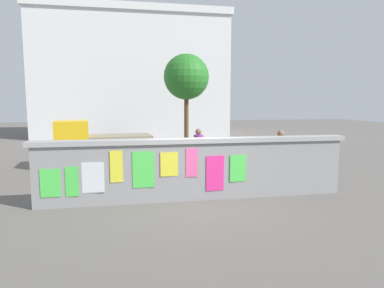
{
  "coord_description": "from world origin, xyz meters",
  "views": [
    {
      "loc": [
        -1.78,
        -8.57,
        2.55
      ],
      "look_at": [
        0.27,
        2.02,
        1.22
      ],
      "focal_mm": 31.93,
      "sensor_mm": 36.0,
      "label": 1
    }
  ],
  "objects_px": {
    "person_bystander": "(198,146)",
    "bicycle_far": "(166,171)",
    "auto_rickshaw_truck": "(99,144)",
    "motorcycle": "(250,153)",
    "tree_roadside": "(186,77)",
    "bicycle_near": "(234,171)",
    "person_walking": "(280,149)"
  },
  "relations": [
    {
      "from": "tree_roadside",
      "to": "person_walking",
      "type": "bearing_deg",
      "value": -79.97
    },
    {
      "from": "motorcycle",
      "to": "auto_rickshaw_truck",
      "type": "bearing_deg",
      "value": 175.59
    },
    {
      "from": "person_bystander",
      "to": "bicycle_far",
      "type": "bearing_deg",
      "value": -140.27
    },
    {
      "from": "auto_rickshaw_truck",
      "to": "tree_roadside",
      "type": "distance_m",
      "value": 8.07
    },
    {
      "from": "person_walking",
      "to": "tree_roadside",
      "type": "xyz_separation_m",
      "value": [
        -1.6,
        9.06,
        2.98
      ]
    },
    {
      "from": "person_bystander",
      "to": "motorcycle",
      "type": "bearing_deg",
      "value": 30.13
    },
    {
      "from": "person_walking",
      "to": "person_bystander",
      "type": "xyz_separation_m",
      "value": [
        -2.55,
        1.19,
        0.0
      ]
    },
    {
      "from": "bicycle_far",
      "to": "person_walking",
      "type": "bearing_deg",
      "value": -1.8
    },
    {
      "from": "bicycle_far",
      "to": "tree_roadside",
      "type": "xyz_separation_m",
      "value": [
        2.23,
        8.94,
        3.6
      ]
    },
    {
      "from": "motorcycle",
      "to": "bicycle_far",
      "type": "xyz_separation_m",
      "value": [
        -3.78,
        -2.52,
        -0.1
      ]
    },
    {
      "from": "person_bystander",
      "to": "tree_roadside",
      "type": "bearing_deg",
      "value": 83.13
    },
    {
      "from": "motorcycle",
      "to": "tree_roadside",
      "type": "bearing_deg",
      "value": 103.57
    },
    {
      "from": "bicycle_near",
      "to": "person_walking",
      "type": "relative_size",
      "value": 1.05
    },
    {
      "from": "bicycle_far",
      "to": "auto_rickshaw_truck",
      "type": "bearing_deg",
      "value": 127.29
    },
    {
      "from": "bicycle_far",
      "to": "person_bystander",
      "type": "height_order",
      "value": "person_bystander"
    },
    {
      "from": "auto_rickshaw_truck",
      "to": "bicycle_far",
      "type": "xyz_separation_m",
      "value": [
        2.27,
        -2.99,
        -0.54
      ]
    },
    {
      "from": "auto_rickshaw_truck",
      "to": "person_bystander",
      "type": "distance_m",
      "value": 4.04
    },
    {
      "from": "motorcycle",
      "to": "tree_roadside",
      "type": "distance_m",
      "value": 7.48
    },
    {
      "from": "auto_rickshaw_truck",
      "to": "person_walking",
      "type": "bearing_deg",
      "value": -26.95
    },
    {
      "from": "motorcycle",
      "to": "bicycle_far",
      "type": "height_order",
      "value": "bicycle_far"
    },
    {
      "from": "person_walking",
      "to": "tree_roadside",
      "type": "height_order",
      "value": "tree_roadside"
    },
    {
      "from": "bicycle_near",
      "to": "bicycle_far",
      "type": "bearing_deg",
      "value": 166.43
    },
    {
      "from": "bicycle_near",
      "to": "person_walking",
      "type": "distance_m",
      "value": 1.87
    },
    {
      "from": "motorcycle",
      "to": "bicycle_near",
      "type": "relative_size",
      "value": 1.12
    },
    {
      "from": "bicycle_near",
      "to": "tree_roadside",
      "type": "height_order",
      "value": "tree_roadside"
    },
    {
      "from": "motorcycle",
      "to": "tree_roadside",
      "type": "relative_size",
      "value": 0.36
    },
    {
      "from": "person_bystander",
      "to": "tree_roadside",
      "type": "height_order",
      "value": "tree_roadside"
    },
    {
      "from": "bicycle_far",
      "to": "person_bystander",
      "type": "relative_size",
      "value": 1.02
    },
    {
      "from": "motorcycle",
      "to": "bicycle_far",
      "type": "bearing_deg",
      "value": -146.35
    },
    {
      "from": "motorcycle",
      "to": "bicycle_near",
      "type": "distance_m",
      "value": 3.46
    },
    {
      "from": "person_bystander",
      "to": "bicycle_near",
      "type": "bearing_deg",
      "value": -62.33
    },
    {
      "from": "person_walking",
      "to": "motorcycle",
      "type": "bearing_deg",
      "value": 91.14
    }
  ]
}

